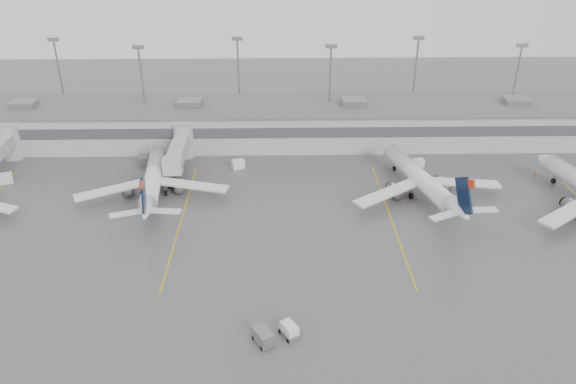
{
  "coord_description": "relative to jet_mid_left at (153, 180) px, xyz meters",
  "views": [
    {
      "loc": [
        -1.32,
        -56.88,
        47.48
      ],
      "look_at": [
        0.29,
        24.0,
        5.0
      ],
      "focal_mm": 35.0,
      "sensor_mm": 36.0,
      "label": 1
    }
  ],
  "objects": [
    {
      "name": "jet_mid_left",
      "position": [
        0.0,
        0.0,
        0.0
      ],
      "size": [
        26.87,
        30.26,
        9.8
      ],
      "rotation": [
        0.0,
        0.0,
        0.11
      ],
      "color": "white",
      "rests_on": "ground"
    },
    {
      "name": "gse_uld_b",
      "position": [
        14.48,
        11.03,
        -2.2
      ],
      "size": [
        2.82,
        2.39,
        1.69
      ],
      "primitive_type": "cube",
      "rotation": [
        0.0,
        0.0,
        0.4
      ],
      "color": "white",
      "rests_on": "ground"
    },
    {
      "name": "cone_a",
      "position": [
        -26.79,
        -1.94,
        -2.72
      ],
      "size": [
        0.41,
        0.41,
        0.65
      ],
      "primitive_type": "cone",
      "color": "#E14504",
      "rests_on": "ground"
    },
    {
      "name": "gse_loader",
      "position": [
        -4.5,
        12.91,
        -2.07
      ],
      "size": [
        2.26,
        3.29,
        1.94
      ],
      "primitive_type": "cube",
      "rotation": [
        0.0,
        0.0,
        0.11
      ],
      "color": "slate",
      "rests_on": "ground"
    },
    {
      "name": "baggage_cart",
      "position": [
        20.36,
        -38.41,
        -2.08
      ],
      "size": [
        2.89,
        3.33,
        1.86
      ],
      "rotation": [
        0.0,
        0.0,
        0.53
      ],
      "color": "slate",
      "rests_on": "ground"
    },
    {
      "name": "cone_b",
      "position": [
        -1.73,
        2.76,
        -2.67
      ],
      "size": [
        0.47,
        0.47,
        0.75
      ],
      "primitive_type": "cone",
      "color": "#E14504",
      "rests_on": "ground"
    },
    {
      "name": "gse_uld_a",
      "position": [
        -28.82,
        5.47,
        -2.16
      ],
      "size": [
        2.97,
        2.53,
        1.78
      ],
      "primitive_type": "cube",
      "rotation": [
        0.0,
        0.0,
        0.4
      ],
      "color": "white",
      "rests_on": "ground"
    },
    {
      "name": "gse_uld_c",
      "position": [
        50.27,
        11.17,
        -2.27
      ],
      "size": [
        2.5,
        2.01,
        1.55
      ],
      "primitive_type": "cube",
      "rotation": [
        0.0,
        0.0,
        0.28
      ],
      "color": "white",
      "rests_on": "ground"
    },
    {
      "name": "stand_markings",
      "position": [
        23.67,
        -8.9,
        -3.04
      ],
      "size": [
        105.25,
        40.0,
        0.01
      ],
      "color": "#E0A10D",
      "rests_on": "ground"
    },
    {
      "name": "jet_bridge_right",
      "position": [
        3.17,
        12.82,
        0.82
      ],
      "size": [
        4.0,
        17.2,
        7.0
      ],
      "color": "#A2A5A8",
      "rests_on": "ground"
    },
    {
      "name": "light_masts",
      "position": [
        23.67,
        30.85,
        8.98
      ],
      "size": [
        142.4,
        8.0,
        20.6
      ],
      "color": "gray",
      "rests_on": "ground"
    },
    {
      "name": "jet_bridge_left",
      "position": [
        -31.83,
        12.82,
        0.82
      ],
      "size": [
        4.0,
        17.2,
        7.0
      ],
      "color": "#A2A5A8",
      "rests_on": "ground"
    },
    {
      "name": "baggage_tug",
      "position": [
        23.56,
        -37.21,
        -2.37
      ],
      "size": [
        2.78,
        3.16,
        1.74
      ],
      "rotation": [
        0.0,
        0.0,
        0.53
      ],
      "color": "white",
      "rests_on": "ground"
    },
    {
      "name": "cone_c",
      "position": [
        44.99,
        -1.54,
        -2.71
      ],
      "size": [
        0.42,
        0.42,
        0.66
      ],
      "primitive_type": "cone",
      "color": "#E14504",
      "rests_on": "ground"
    },
    {
      "name": "jet_mid_right",
      "position": [
        47.95,
        -1.22,
        0.13
      ],
      "size": [
        27.28,
        30.98,
        10.22
      ],
      "rotation": [
        0.0,
        0.0,
        0.26
      ],
      "color": "white",
      "rests_on": "ground"
    },
    {
      "name": "ground",
      "position": [
        23.67,
        -32.9,
        -3.04
      ],
      "size": [
        260.0,
        260.0,
        0.0
      ],
      "primitive_type": "plane",
      "color": "#4D4D50",
      "rests_on": "ground"
    },
    {
      "name": "terminal",
      "position": [
        23.66,
        25.08,
        1.13
      ],
      "size": [
        152.0,
        17.0,
        9.45
      ],
      "color": "#B1B1AC",
      "rests_on": "ground"
    },
    {
      "name": "cone_d",
      "position": [
        72.05,
        6.9,
        -2.69
      ],
      "size": [
        0.45,
        0.45,
        0.72
      ],
      "primitive_type": "cone",
      "color": "#E14504",
      "rests_on": "ground"
    }
  ]
}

